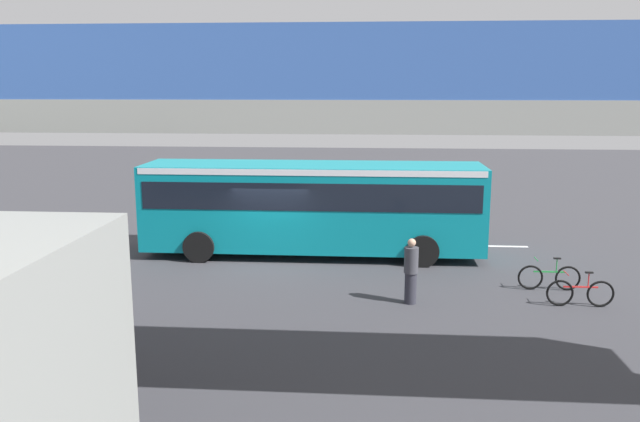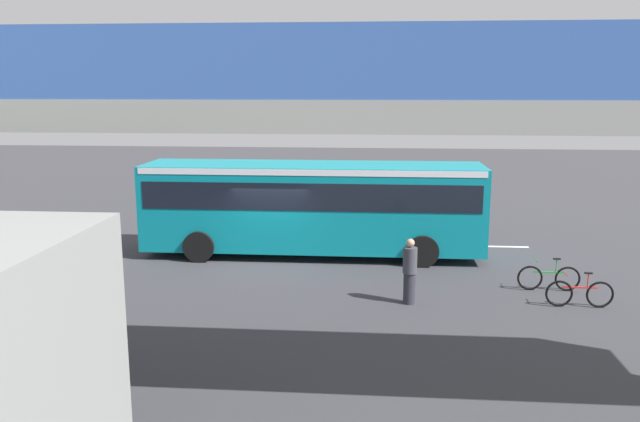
{
  "view_description": "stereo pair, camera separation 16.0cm",
  "coord_description": "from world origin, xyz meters",
  "px_view_note": "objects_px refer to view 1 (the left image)",
  "views": [
    {
      "loc": [
        -3.17,
        20.72,
        5.79
      ],
      "look_at": [
        -1.55,
        -0.68,
        1.6
      ],
      "focal_mm": 36.34,
      "sensor_mm": 36.0,
      "label": 1
    },
    {
      "loc": [
        -3.33,
        20.71,
        5.79
      ],
      "look_at": [
        -1.55,
        -0.68,
        1.6
      ],
      "focal_mm": 36.34,
      "sensor_mm": 36.0,
      "label": 2
    }
  ],
  "objects_px": {
    "city_bus": "(313,201)",
    "bicycle_red": "(580,293)",
    "pedestrian": "(411,271)",
    "bicycle_green": "(549,277)"
  },
  "relations": [
    {
      "from": "city_bus",
      "to": "bicycle_green",
      "type": "xyz_separation_m",
      "value": [
        -7.1,
        3.46,
        -1.51
      ]
    },
    {
      "from": "bicycle_green",
      "to": "city_bus",
      "type": "bearing_deg",
      "value": -25.97
    },
    {
      "from": "city_bus",
      "to": "bicycle_red",
      "type": "height_order",
      "value": "city_bus"
    },
    {
      "from": "city_bus",
      "to": "pedestrian",
      "type": "relative_size",
      "value": 6.44
    },
    {
      "from": "bicycle_green",
      "to": "bicycle_red",
      "type": "bearing_deg",
      "value": 107.62
    },
    {
      "from": "bicycle_green",
      "to": "bicycle_red",
      "type": "height_order",
      "value": "same"
    },
    {
      "from": "bicycle_green",
      "to": "pedestrian",
      "type": "height_order",
      "value": "pedestrian"
    },
    {
      "from": "bicycle_red",
      "to": "pedestrian",
      "type": "xyz_separation_m",
      "value": [
        4.47,
        0.08,
        0.51
      ]
    },
    {
      "from": "bicycle_red",
      "to": "city_bus",
      "type": "bearing_deg",
      "value": -32.7
    },
    {
      "from": "city_bus",
      "to": "bicycle_red",
      "type": "relative_size",
      "value": 6.52
    }
  ]
}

